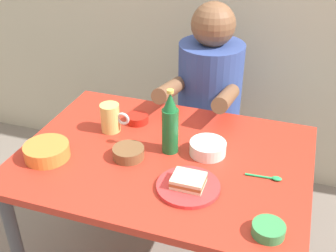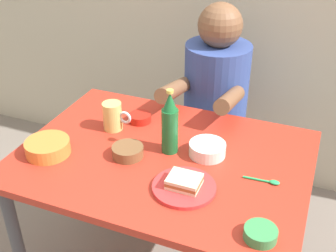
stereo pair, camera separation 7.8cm
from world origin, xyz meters
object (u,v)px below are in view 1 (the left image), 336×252
beer_mug (111,118)px  dining_table (164,174)px  stool (206,152)px  person_seated (209,84)px  sandwich (188,181)px  soup_bowl_orange (47,150)px  plate_orange (188,186)px  beer_bottle (170,124)px

beer_mug → dining_table: bearing=-20.5°
stool → person_seated: bearing=-90.0°
sandwich → soup_bowl_orange: bearing=179.4°
sandwich → plate_orange: bearing=0.0°
dining_table → plate_orange: size_ratio=5.00×
person_seated → plate_orange: person_seated is taller
stool → beer_mug: beer_mug is taller
dining_table → person_seated: bearing=87.6°
stool → sandwich: 0.91m
plate_orange → beer_bottle: (-0.13, 0.20, 0.11)m
stool → beer_mug: size_ratio=3.57×
dining_table → beer_bottle: 0.22m
dining_table → soup_bowl_orange: (-0.41, -0.16, 0.12)m
person_seated → beer_bottle: size_ratio=2.75×
dining_table → beer_mug: (-0.27, 0.10, 0.15)m
sandwich → beer_bottle: beer_bottle is taller
dining_table → soup_bowl_orange: bearing=-159.3°
person_seated → beer_mug: size_ratio=5.71×
beer_mug → soup_bowl_orange: size_ratio=0.74×
plate_orange → sandwich: (-0.00, 0.00, 0.02)m
dining_table → beer_mug: 0.32m
dining_table → beer_mug: bearing=159.5°
stool → person_seated: size_ratio=0.63×
stool → sandwich: bearing=-81.5°
dining_table → beer_bottle: (0.01, 0.03, 0.21)m
person_seated → dining_table: bearing=-92.4°
soup_bowl_orange → dining_table: bearing=20.7°
stool → plate_orange: size_ratio=2.05×
dining_table → plate_orange: bearing=-48.2°
stool → plate_orange: bearing=-81.5°
person_seated → soup_bowl_orange: person_seated is taller
person_seated → sandwich: bearing=-81.4°
plate_orange → beer_mug: bearing=147.5°
sandwich → dining_table: bearing=131.8°
person_seated → beer_bottle: bearing=-91.2°
stool → dining_table: bearing=-92.4°
beer_mug → soup_bowl_orange: (-0.15, -0.25, -0.03)m
person_seated → sandwich: person_seated is taller
beer_mug → person_seated: bearing=60.7°
sandwich → beer_mug: (-0.41, 0.26, 0.03)m
stool → beer_mug: 0.76m
beer_mug → stool: bearing=61.2°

